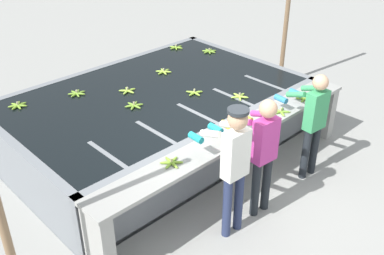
% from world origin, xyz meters
% --- Properties ---
extents(ground_plane, '(80.00, 80.00, 0.00)m').
position_xyz_m(ground_plane, '(0.00, 0.00, 0.00)').
color(ground_plane, '#999993').
rests_on(ground_plane, ground).
extents(wash_tank, '(4.61, 2.99, 0.93)m').
position_xyz_m(wash_tank, '(-0.00, 1.93, 0.46)').
color(wash_tank, gray).
rests_on(wash_tank, ground).
extents(work_ledge, '(4.61, 0.45, 0.93)m').
position_xyz_m(work_ledge, '(0.00, 0.23, 0.66)').
color(work_ledge, '#9E9E99').
rests_on(work_ledge, ground).
extents(worker_0, '(0.43, 0.73, 1.73)m').
position_xyz_m(worker_0, '(-0.66, -0.30, 1.06)').
color(worker_0, navy).
rests_on(worker_0, ground).
extents(worker_1, '(0.44, 0.73, 1.64)m').
position_xyz_m(worker_1, '(-0.11, -0.29, 0.98)').
color(worker_1, '#1E2328').
rests_on(worker_1, ground).
extents(worker_2, '(0.45, 0.72, 1.60)m').
position_xyz_m(worker_2, '(1.05, -0.27, 0.96)').
color(worker_2, '#1E2328').
rests_on(worker_2, ground).
extents(banana_bunch_floating_0, '(0.27, 0.28, 0.08)m').
position_xyz_m(banana_bunch_floating_0, '(1.90, 2.57, 0.95)').
color(banana_bunch_floating_0, '#75A333').
rests_on(banana_bunch_floating_0, wash_tank).
extents(banana_bunch_floating_1, '(0.28, 0.28, 0.08)m').
position_xyz_m(banana_bunch_floating_1, '(-0.90, 2.70, 0.95)').
color(banana_bunch_floating_1, '#75A333').
rests_on(banana_bunch_floating_1, wash_tank).
extents(banana_bunch_floating_2, '(0.27, 0.27, 0.08)m').
position_xyz_m(banana_bunch_floating_2, '(-0.28, 2.23, 0.95)').
color(banana_bunch_floating_2, '#9EC642').
rests_on(banana_bunch_floating_2, wash_tank).
extents(banana_bunch_floating_3, '(0.28, 0.27, 0.08)m').
position_xyz_m(banana_bunch_floating_3, '(1.59, 3.17, 0.95)').
color(banana_bunch_floating_3, '#7FAD33').
rests_on(banana_bunch_floating_3, wash_tank).
extents(banana_bunch_floating_4, '(0.27, 0.28, 0.08)m').
position_xyz_m(banana_bunch_floating_4, '(-0.52, 1.76, 0.95)').
color(banana_bunch_floating_4, '#75A333').
rests_on(banana_bunch_floating_4, wash_tank).
extents(banana_bunch_floating_5, '(0.28, 0.27, 0.08)m').
position_xyz_m(banana_bunch_floating_5, '(0.43, 1.46, 0.95)').
color(banana_bunch_floating_5, '#8CB738').
rests_on(banana_bunch_floating_5, wash_tank).
extents(banana_bunch_floating_6, '(0.28, 0.27, 0.08)m').
position_xyz_m(banana_bunch_floating_6, '(0.83, 0.88, 0.95)').
color(banana_bunch_floating_6, '#9EC642').
rests_on(banana_bunch_floating_6, wash_tank).
extents(banana_bunch_floating_7, '(0.28, 0.28, 0.08)m').
position_xyz_m(banana_bunch_floating_7, '(-1.75, 2.94, 0.95)').
color(banana_bunch_floating_7, '#7FAD33').
rests_on(banana_bunch_floating_7, wash_tank).
extents(banana_bunch_floating_8, '(0.28, 0.27, 0.08)m').
position_xyz_m(banana_bunch_floating_8, '(0.62, 2.42, 0.95)').
color(banana_bunch_floating_8, '#9EC642').
rests_on(banana_bunch_floating_8, wash_tank).
extents(banana_bunch_ledge_0, '(0.28, 0.28, 0.08)m').
position_xyz_m(banana_bunch_ledge_0, '(-1.11, 0.27, 0.95)').
color(banana_bunch_ledge_0, '#7FAD33').
rests_on(banana_bunch_ledge_0, work_ledge).
extents(banana_bunch_ledge_1, '(0.28, 0.28, 0.08)m').
position_xyz_m(banana_bunch_ledge_1, '(1.48, 0.15, 0.95)').
color(banana_bunch_ledge_1, '#7FAD33').
rests_on(banana_bunch_ledge_1, work_ledge).
extents(banana_bunch_ledge_2, '(0.28, 0.27, 0.08)m').
position_xyz_m(banana_bunch_ledge_2, '(0.87, 0.15, 0.95)').
color(banana_bunch_ledge_2, '#75A333').
rests_on(banana_bunch_ledge_2, work_ledge).
extents(knife_0, '(0.25, 0.29, 0.02)m').
position_xyz_m(knife_0, '(2.10, 0.25, 0.94)').
color(knife_0, silver).
rests_on(knife_0, work_ledge).
extents(knife_1, '(0.25, 0.28, 0.02)m').
position_xyz_m(knife_1, '(-0.31, 0.16, 0.94)').
color(knife_1, silver).
rests_on(knife_1, work_ledge).
extents(support_post_right, '(0.09, 0.09, 3.20)m').
position_xyz_m(support_post_right, '(3.41, 1.93, 1.60)').
color(support_post_right, '#846647').
rests_on(support_post_right, ground).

